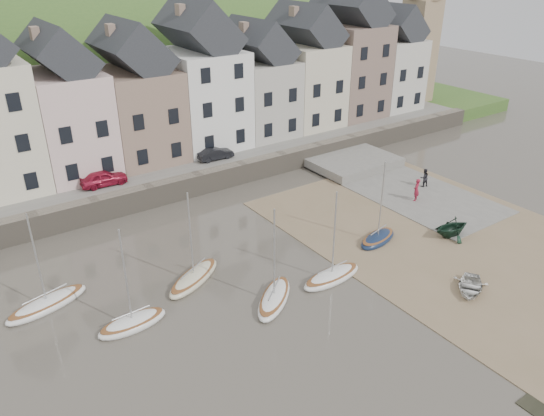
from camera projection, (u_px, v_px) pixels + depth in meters
ground at (328, 287)px, 32.23m from camera, size 160.00×160.00×0.00m
quay_land at (132, 138)px, 55.43m from camera, size 90.00×30.00×1.50m
quay_street at (179, 164)px, 46.62m from camera, size 70.00×7.00×0.10m
seawall at (198, 183)px, 44.33m from camera, size 70.00×1.20×1.80m
beach at (444, 236)px, 37.88m from camera, size 18.00×26.00×0.06m
slipway at (399, 187)px, 45.80m from camera, size 8.00×18.00×0.12m
hillside at (48, 212)px, 81.72m from camera, size 134.40×84.00×84.00m
townhouse_terrace at (175, 89)px, 47.55m from camera, size 61.05×8.00×13.93m
church_spire at (422, 21)px, 62.77m from camera, size 4.00×4.00×18.00m
sailboat_0 at (47, 304)px, 30.25m from camera, size 5.15×2.69×6.32m
sailboat_1 at (132, 323)px, 28.69m from camera, size 3.98×1.66×6.32m
sailboat_2 at (194, 278)px, 32.67m from camera, size 4.96×3.68×6.32m
sailboat_3 at (274, 298)px, 30.76m from camera, size 4.46×4.05×6.32m
sailboat_4 at (332, 276)px, 32.79m from camera, size 4.57×1.73×6.32m
sailboat_5 at (378, 238)px, 37.13m from camera, size 3.95×2.33×6.32m
rowboat_white at (470, 287)px, 31.61m from camera, size 3.62×3.36×0.61m
rowboat_green at (452, 227)px, 37.52m from camera, size 3.20×2.86×1.52m
person_red at (416, 190)px, 42.74m from camera, size 0.82×0.74×1.89m
person_dark at (424, 178)px, 45.36m from camera, size 0.92×0.80×1.63m
car_left at (104, 178)px, 41.95m from camera, size 3.76×1.68×1.26m
car_right at (215, 154)px, 47.27m from camera, size 3.35×1.28×1.09m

